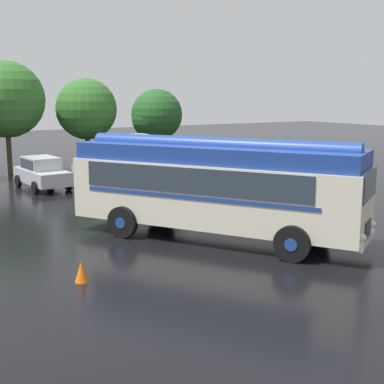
{
  "coord_description": "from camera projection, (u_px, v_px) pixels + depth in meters",
  "views": [
    {
      "loc": [
        -10.78,
        -14.62,
        4.88
      ],
      "look_at": [
        -0.87,
        1.65,
        1.4
      ],
      "focal_mm": 50.0,
      "sensor_mm": 36.0,
      "label": 1
    }
  ],
  "objects": [
    {
      "name": "traffic_cone",
      "position": [
        81.0,
        272.0,
        14.09
      ],
      "size": [
        0.36,
        0.36,
        0.55
      ],
      "primitive_type": "cone",
      "color": "orange",
      "rests_on": "ground"
    },
    {
      "name": "tree_centre",
      "position": [
        6.0,
        100.0,
        32.42
      ],
      "size": [
        4.67,
        4.67,
        6.92
      ],
      "color": "#4C3823",
      "rests_on": "ground"
    },
    {
      "name": "vintage_bus",
      "position": [
        215.0,
        184.0,
        18.02
      ],
      "size": [
        7.39,
        9.86,
        3.49
      ],
      "color": "silver",
      "rests_on": "ground"
    },
    {
      "name": "tree_right_of_centre",
      "position": [
        88.0,
        109.0,
        34.99
      ],
      "size": [
        3.97,
        3.97,
        5.94
      ],
      "color": "#4C3823",
      "rests_on": "ground"
    },
    {
      "name": "tree_far_right",
      "position": [
        155.0,
        116.0,
        36.48
      ],
      "size": [
        3.52,
        3.49,
        5.27
      ],
      "color": "#4C3823",
      "rests_on": "ground"
    },
    {
      "name": "car_near_left",
      "position": [
        42.0,
        173.0,
        28.03
      ],
      "size": [
        2.21,
        4.32,
        1.66
      ],
      "color": "#B7BABF",
      "rests_on": "ground"
    },
    {
      "name": "car_mid_left",
      "position": [
        101.0,
        170.0,
        29.07
      ],
      "size": [
        2.2,
        4.32,
        1.66
      ],
      "color": "#B7BABF",
      "rests_on": "ground"
    },
    {
      "name": "ground_plane",
      "position": [
        238.0,
        236.0,
        18.68
      ],
      "size": [
        120.0,
        120.0,
        0.0
      ],
      "primitive_type": "plane",
      "color": "black"
    },
    {
      "name": "box_van",
      "position": [
        145.0,
        156.0,
        30.84
      ],
      "size": [
        2.5,
        5.84,
        2.5
      ],
      "color": "#B2B7BC",
      "rests_on": "ground"
    }
  ]
}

